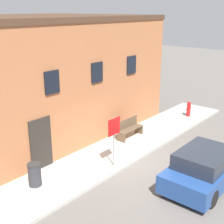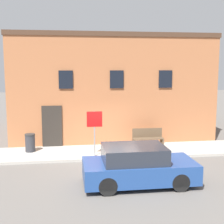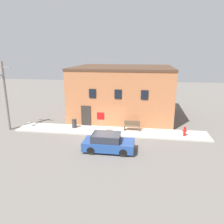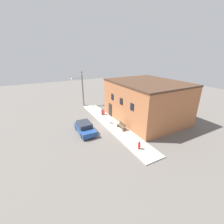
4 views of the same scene
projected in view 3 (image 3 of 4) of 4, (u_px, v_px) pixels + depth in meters
name	position (u px, v px, depth m)	size (l,w,h in m)	color
ground_plane	(108.00, 137.00, 19.94)	(80.00, 80.00, 0.00)	#66605B
sidewalk	(110.00, 131.00, 21.13)	(18.39, 2.52, 0.12)	#B2ADA3
brick_building	(123.00, 92.00, 25.73)	(11.10, 9.04, 5.88)	#B26B42
fire_hydrant	(185.00, 131.00, 19.71)	(0.46, 0.22, 0.90)	red
stop_sign	(101.00, 119.00, 20.01)	(0.69, 0.06, 2.05)	gray
bench	(132.00, 126.00, 21.14)	(1.54, 0.44, 0.93)	brown
trash_bin	(74.00, 123.00, 21.88)	(0.49, 0.49, 0.86)	#333338
utility_pole	(4.00, 95.00, 20.71)	(1.80, 2.18, 6.64)	gray
parked_car	(108.00, 143.00, 16.90)	(3.93, 1.81, 1.40)	black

